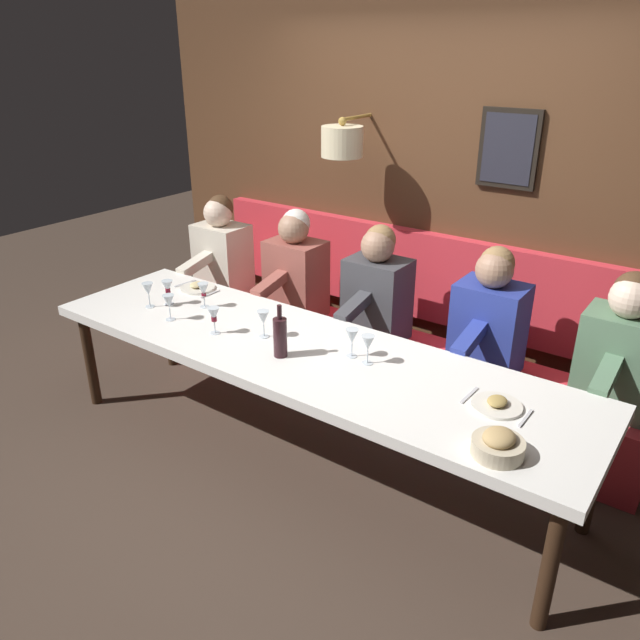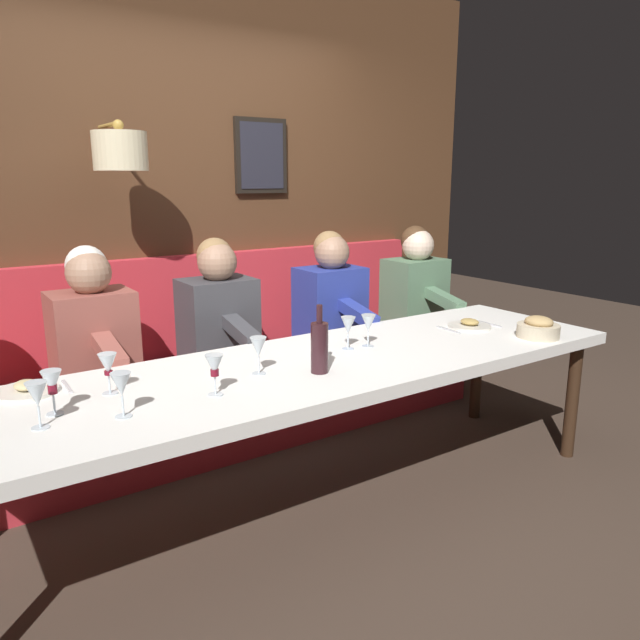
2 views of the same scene
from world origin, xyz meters
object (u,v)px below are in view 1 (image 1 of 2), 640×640
at_px(wine_glass_5, 368,344).
at_px(wine_bottle, 280,337).
at_px(wine_glass_0, 168,288).
at_px(diner_nearest, 620,348).
at_px(dining_table, 301,357).
at_px(diner_middle, 377,288).
at_px(wine_glass_1, 352,337).
at_px(wine_glass_4, 148,290).
at_px(wine_glass_2, 203,290).
at_px(diner_near, 489,316).
at_px(bread_bowl, 498,445).
at_px(wine_glass_3, 263,318).
at_px(wine_glass_7, 214,315).
at_px(wine_glass_6, 169,302).
at_px(diner_far, 295,267).
at_px(diner_farthest, 221,249).

relative_size(wine_glass_5, wine_bottle, 0.55).
bearing_deg(wine_glass_0, diner_nearest, -71.00).
height_order(dining_table, diner_nearest, diner_nearest).
bearing_deg(diner_middle, wine_glass_1, -158.00).
bearing_deg(wine_glass_4, wine_glass_2, -54.48).
xyz_separation_m(diner_near, bread_bowl, (-1.18, -0.51, -0.03)).
height_order(wine_glass_3, wine_glass_7, same).
bearing_deg(wine_glass_1, wine_glass_7, 105.53).
relative_size(wine_glass_2, wine_glass_7, 1.00).
distance_m(wine_glass_4, bread_bowl, 2.42).
bearing_deg(wine_glass_3, wine_glass_2, 79.41).
height_order(wine_glass_1, wine_glass_6, same).
bearing_deg(wine_glass_0, wine_glass_5, -87.51).
bearing_deg(wine_glass_2, diner_far, -9.90).
distance_m(wine_glass_0, wine_glass_5, 1.48).
xyz_separation_m(wine_glass_7, wine_bottle, (0.01, -0.49, 0.00)).
xyz_separation_m(wine_glass_2, wine_glass_6, (-0.27, 0.03, 0.00)).
height_order(diner_far, wine_bottle, diner_far).
xyz_separation_m(diner_middle, wine_glass_7, (-1.02, 0.49, 0.04)).
relative_size(wine_glass_7, bread_bowl, 0.75).
relative_size(wine_glass_1, wine_glass_3, 1.00).
relative_size(dining_table, diner_farthest, 4.17).
relative_size(dining_table, diner_near, 4.17).
xyz_separation_m(wine_glass_0, wine_glass_7, (-0.14, -0.56, 0.00)).
xyz_separation_m(diner_middle, diner_farthest, (0.00, 1.43, 0.00)).
xyz_separation_m(diner_near, wine_glass_0, (-0.88, 1.83, 0.04)).
relative_size(diner_near, wine_glass_3, 4.82).
distance_m(diner_middle, wine_bottle, 1.02).
relative_size(diner_near, wine_glass_6, 4.82).
distance_m(diner_farthest, bread_bowl, 2.97).
relative_size(diner_farthest, wine_glass_3, 4.82).
relative_size(diner_farthest, wine_glass_1, 4.82).
relative_size(wine_glass_0, wine_glass_5, 1.00).
height_order(diner_nearest, diner_near, same).
height_order(diner_nearest, wine_glass_3, diner_nearest).
relative_size(wine_glass_2, wine_glass_5, 1.00).
height_order(diner_near, bread_bowl, diner_near).
distance_m(wine_glass_6, bread_bowl, 2.15).
height_order(diner_farthest, wine_glass_5, diner_farthest).
xyz_separation_m(diner_middle, wine_glass_3, (-0.89, 0.23, 0.04)).
relative_size(diner_far, wine_glass_6, 4.82).
relative_size(diner_middle, wine_glass_6, 4.82).
height_order(diner_far, wine_glass_1, diner_far).
bearing_deg(wine_glass_1, diner_near, -29.90).
height_order(wine_glass_1, wine_glass_2, same).
bearing_deg(dining_table, wine_glass_1, -73.64).
bearing_deg(wine_glass_6, diner_far, -8.86).
relative_size(diner_far, wine_glass_7, 4.82).
bearing_deg(wine_glass_6, wine_glass_0, 50.18).
xyz_separation_m(wine_glass_1, wine_glass_7, (-0.23, 0.81, -0.00)).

